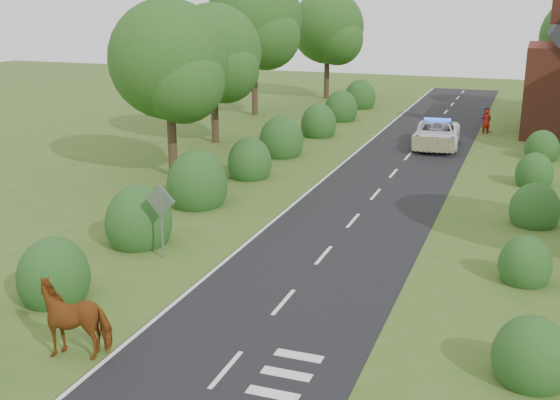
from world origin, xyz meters
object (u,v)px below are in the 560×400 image
at_px(pedestrian_red, 486,122).
at_px(pedestrian_purple, 486,120).
at_px(cow, 77,322).
at_px(police_van, 436,134).
at_px(road_sign, 161,210).

bearing_deg(pedestrian_red, pedestrian_purple, -118.95).
relative_size(cow, pedestrian_purple, 1.41).
distance_m(cow, police_van, 27.95).
distance_m(police_van, pedestrian_purple, 6.29).
distance_m(cow, pedestrian_red, 33.40).
distance_m(road_sign, police_van, 22.04).
relative_size(police_van, pedestrian_red, 3.66).
bearing_deg(road_sign, cow, -79.40).
distance_m(road_sign, cow, 6.52).
xyz_separation_m(cow, police_van, (4.86, 27.52, -0.03)).
bearing_deg(pedestrian_red, police_van, 30.70).
height_order(road_sign, cow, road_sign).
height_order(road_sign, pedestrian_purple, road_sign).
height_order(cow, pedestrian_purple, cow).
bearing_deg(police_van, cow, -104.37).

